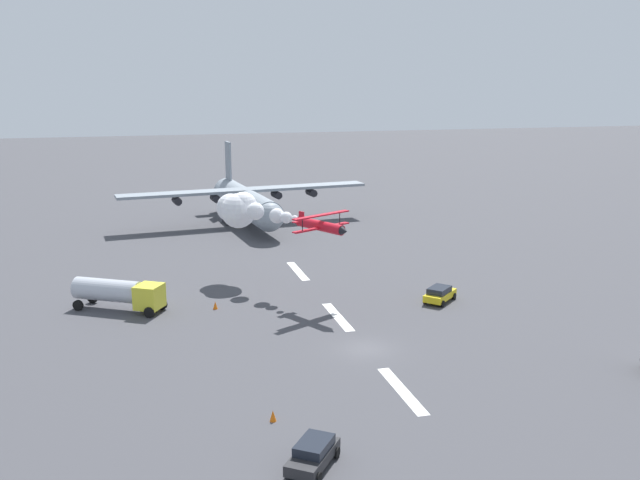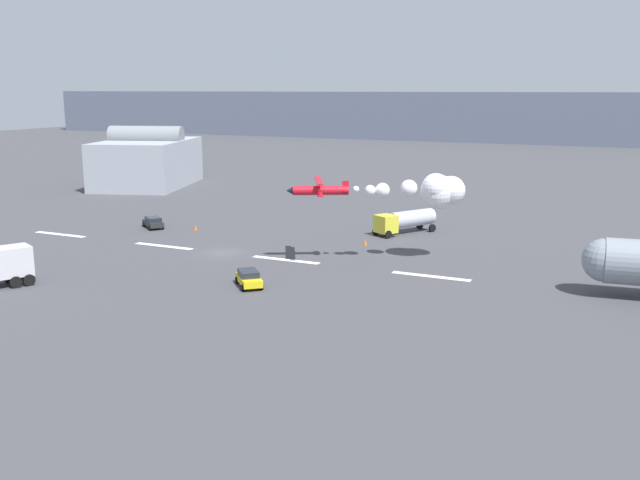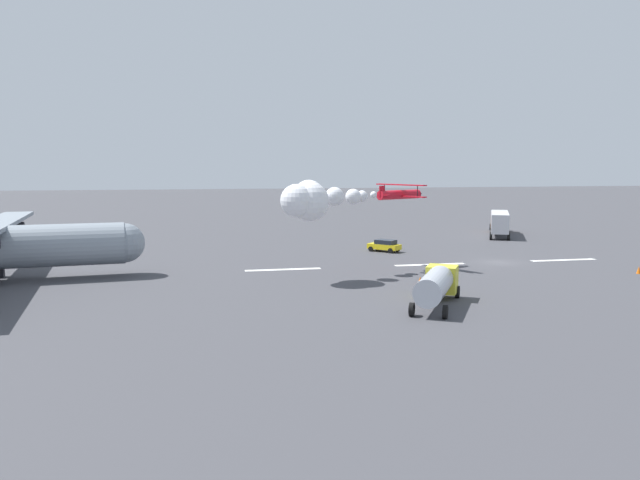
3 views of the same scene
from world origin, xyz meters
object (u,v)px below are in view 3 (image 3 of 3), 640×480
at_px(followme_car_yellow, 385,245).
at_px(traffic_cone_far, 420,280).
at_px(semi_truck_orange, 499,222).
at_px(fuel_tanker_truck, 436,284).
at_px(cargo_transport_plane, 4,245).
at_px(traffic_cone_near, 639,270).
at_px(stunt_biplane_red, 316,199).

height_order(followme_car_yellow, traffic_cone_far, followme_car_yellow).
relative_size(semi_truck_orange, fuel_tanker_truck, 1.67).
relative_size(cargo_transport_plane, traffic_cone_near, 49.50).
xyz_separation_m(semi_truck_orange, traffic_cone_near, (2.55, 34.21, -1.76)).
height_order(stunt_biplane_red, followme_car_yellow, stunt_biplane_red).
bearing_deg(semi_truck_orange, stunt_biplane_red, 41.31).
bearing_deg(cargo_transport_plane, stunt_biplane_red, 170.41).
relative_size(cargo_transport_plane, followme_car_yellow, 8.83).
bearing_deg(stunt_biplane_red, fuel_tanker_truck, 118.12).
height_order(cargo_transport_plane, traffic_cone_far, cargo_transport_plane).
height_order(stunt_biplane_red, traffic_cone_far, stunt_biplane_red).
bearing_deg(cargo_transport_plane, traffic_cone_near, 172.34).
bearing_deg(stunt_biplane_red, traffic_cone_near, 174.07).
height_order(fuel_tanker_truck, traffic_cone_near, fuel_tanker_truck).
distance_m(stunt_biplane_red, followme_car_yellow, 22.09).
bearing_deg(stunt_biplane_red, cargo_transport_plane, -9.59).
distance_m(cargo_transport_plane, stunt_biplane_red, 29.56).
height_order(stunt_biplane_red, traffic_cone_near, stunt_biplane_red).
bearing_deg(fuel_tanker_truck, semi_truck_orange, -122.70).
bearing_deg(traffic_cone_near, fuel_tanker_truck, 20.60).
bearing_deg(semi_truck_orange, cargo_transport_plane, 22.10).
height_order(traffic_cone_near, traffic_cone_far, same).
bearing_deg(cargo_transport_plane, traffic_cone_far, 166.32).
height_order(fuel_tanker_truck, followme_car_yellow, fuel_tanker_truck).
relative_size(stunt_biplane_red, traffic_cone_near, 22.76).
relative_size(stunt_biplane_red, followme_car_yellow, 4.06).
distance_m(fuel_tanker_truck, traffic_cone_far, 9.00).
height_order(cargo_transport_plane, traffic_cone_near, cargo_transport_plane).
height_order(cargo_transport_plane, fuel_tanker_truck, cargo_transport_plane).
bearing_deg(semi_truck_orange, traffic_cone_near, 85.73).
bearing_deg(traffic_cone_near, traffic_cone_far, 2.27).
bearing_deg(stunt_biplane_red, semi_truck_orange, -138.69).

